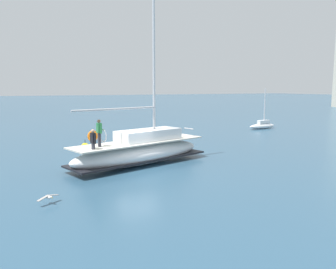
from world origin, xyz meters
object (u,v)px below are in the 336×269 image
seagull (48,197)px  mooring_buoy (85,147)px  moored_sloop_near (262,125)px  main_sailboat (141,150)px

seagull → mooring_buoy: mooring_buoy is taller
mooring_buoy → moored_sloop_near: bearing=101.7°
moored_sloop_near → seagull: 31.14m
main_sailboat → seagull: (5.36, -6.29, -0.60)m
moored_sloop_near → seagull: size_ratio=4.92×
main_sailboat → moored_sloop_near: main_sailboat is taller
seagull → mooring_buoy: (-12.14, 4.29, -0.11)m
main_sailboat → mooring_buoy: main_sailboat is taller
main_sailboat → seagull: bearing=-49.5°
moored_sloop_near → seagull: (16.72, -26.27, -0.12)m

